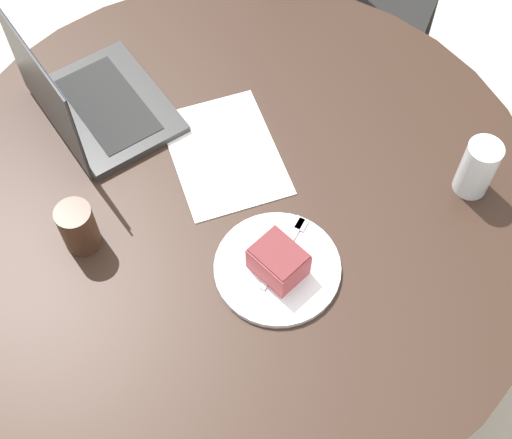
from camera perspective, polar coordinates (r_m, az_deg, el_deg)
name	(u,v)px	position (r m, az deg, el deg)	size (l,w,h in m)	color
ground_plane	(242,333)	(2.09, -1.11, -9.09)	(12.00, 12.00, 0.00)	#B7AD9E
dining_table	(238,230)	(1.56, -1.48, -0.87)	(1.25, 1.25, 0.74)	black
chair	(331,1)	(2.18, 6.06, 16.99)	(0.48, 0.48, 0.95)	black
paper_document	(224,153)	(1.49, -2.54, 5.32)	(0.36, 0.33, 0.00)	white
plate	(277,268)	(1.34, 1.72, -3.90)	(0.24, 0.24, 0.01)	silver
cake_slice	(278,261)	(1.30, 1.80, -3.35)	(0.11, 0.12, 0.07)	#B74C51
fork	(287,245)	(1.35, 2.53, -2.05)	(0.17, 0.06, 0.00)	silver
coffee_glass	(78,227)	(1.37, -14.03, -0.62)	(0.07, 0.07, 0.11)	#3D2619
water_glass	(477,168)	(1.45, 17.30, 3.96)	(0.07, 0.07, 0.13)	silver
laptop	(91,103)	(1.55, -13.05, 9.07)	(0.38, 0.38, 0.25)	#2D2D2D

